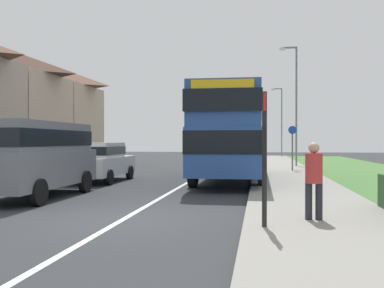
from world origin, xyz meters
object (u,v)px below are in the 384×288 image
parked_car_white (99,160)px  street_lamp_far (281,118)px  cycle_route_sign (292,146)px  parked_van_grey (34,153)px  bus_stop_sign (264,149)px  street_lamp_mid (295,99)px  double_decker_bus (232,131)px  pedestrian_at_stop (314,177)px

parked_car_white → street_lamp_far: street_lamp_far is taller
parked_car_white → cycle_route_sign: bearing=38.5°
parked_car_white → street_lamp_far: 30.83m
parked_van_grey → bus_stop_sign: bearing=-31.3°
street_lamp_far → street_lamp_mid: bearing=-89.8°
double_decker_bus → cycle_route_sign: double_decker_bus is taller
pedestrian_at_stop → street_lamp_mid: bearing=86.6°
double_decker_bus → parked_van_grey: double_decker_bus is taller
bus_stop_sign → cycle_route_sign: 16.13m
cycle_route_sign → double_decker_bus: bearing=-117.5°
pedestrian_at_stop → double_decker_bus: bearing=103.2°
bus_stop_sign → cycle_route_sign: bus_stop_sign is taller
double_decker_bus → cycle_route_sign: 6.35m
parked_car_white → street_lamp_mid: street_lamp_mid is taller
pedestrian_at_stop → street_lamp_mid: size_ratio=0.21×
parked_van_grey → street_lamp_mid: 19.22m
parked_van_grey → street_lamp_mid: (8.89, 16.75, 3.10)m
double_decker_bus → parked_van_grey: (-5.48, -6.36, -0.80)m
pedestrian_at_stop → parked_car_white: bearing=132.1°
cycle_route_sign → street_lamp_far: (0.44, 22.72, 2.74)m
cycle_route_sign → street_lamp_far: 22.89m
cycle_route_sign → street_lamp_mid: street_lamp_mid is taller
double_decker_bus → street_lamp_far: size_ratio=1.33×
pedestrian_at_stop → street_lamp_mid: 20.29m
parked_car_white → pedestrian_at_stop: (7.69, -8.52, 0.07)m
parked_van_grey → street_lamp_mid: bearing=62.1°
parked_car_white → bus_stop_sign: size_ratio=1.70×
parked_van_grey → parked_car_white: (0.03, 5.31, -0.44)m
parked_van_grey → street_lamp_far: size_ratio=0.69×
double_decker_bus → parked_van_grey: size_ratio=1.93×
double_decker_bus → cycle_route_sign: bearing=62.5°
cycle_route_sign → street_lamp_far: bearing=88.9°
double_decker_bus → street_lamp_mid: 11.18m
pedestrian_at_stop → bus_stop_sign: size_ratio=0.64×
bus_stop_sign → street_lamp_far: (2.10, 38.77, 2.63)m
double_decker_bus → bus_stop_sign: 10.54m
double_decker_bus → bus_stop_sign: size_ratio=3.72×
street_lamp_mid → double_decker_bus: bearing=-108.1°
parked_car_white → street_lamp_mid: 14.90m
bus_stop_sign → cycle_route_sign: bearing=84.1°
parked_car_white → pedestrian_at_stop: size_ratio=2.65×
cycle_route_sign → pedestrian_at_stop: bearing=-92.6°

